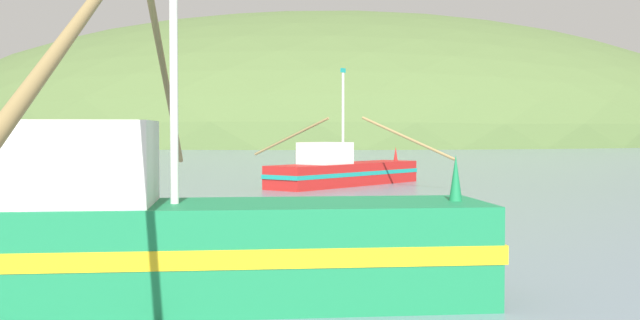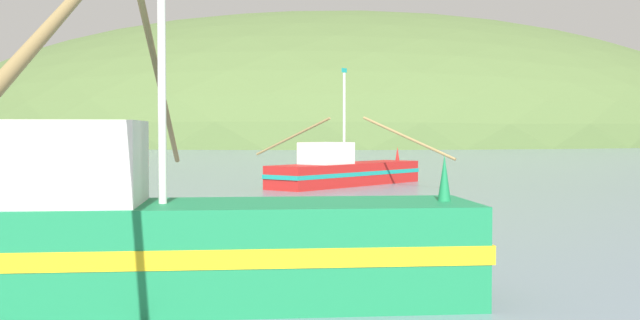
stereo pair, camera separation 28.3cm
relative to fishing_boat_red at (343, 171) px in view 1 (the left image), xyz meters
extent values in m
ellipsoid|color=#516B38|center=(55.47, 150.81, -0.67)|extent=(116.19, 92.96, 51.35)
ellipsoid|color=#516B38|center=(31.94, 132.95, -0.67)|extent=(170.75, 136.60, 53.07)
cube|color=red|center=(0.15, 0.12, -0.16)|extent=(8.38, 7.28, 1.03)
cube|color=teal|center=(0.15, 0.12, -0.11)|extent=(8.47, 7.35, 0.19)
cone|color=red|center=(3.43, 2.75, 0.71)|extent=(0.28, 0.28, 0.70)
cube|color=silver|center=(-1.02, -0.82, 0.85)|extent=(2.66, 2.61, 0.98)
cylinder|color=silver|center=(0.01, 0.01, 2.45)|extent=(0.12, 0.12, 4.17)
cube|color=teal|center=(0.01, 0.01, 4.65)|extent=(0.30, 0.25, 0.20)
cylinder|color=#997F4C|center=(-1.97, 2.76, 1.56)|extent=(3.11, 3.83, 1.91)
cylinder|color=#997F4C|center=(2.27, -2.52, 1.56)|extent=(3.11, 3.83, 1.91)
cube|color=#197A47|center=(-8.94, -24.20, 0.07)|extent=(10.31, 3.15, 1.48)
cube|color=gold|center=(-8.94, -24.20, 0.14)|extent=(10.41, 3.18, 0.27)
cone|color=#197A47|center=(-4.29, -24.68, 1.16)|extent=(0.22, 0.22, 0.70)
cube|color=silver|center=(-9.89, -24.11, 1.41)|extent=(2.45, 2.12, 1.21)
cylinder|color=silver|center=(-8.46, -24.25, 3.71)|extent=(0.12, 0.12, 5.80)
cylinder|color=#997F4C|center=(-8.42, -19.16, 2.65)|extent=(0.94, 8.03, 3.20)
cylinder|color=#997F4C|center=(-9.45, -29.25, 2.65)|extent=(0.94, 8.03, 3.20)
camera|label=1|loc=(-8.84, -36.08, 1.87)|focal=45.11mm
camera|label=2|loc=(-8.57, -36.14, 1.87)|focal=45.11mm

